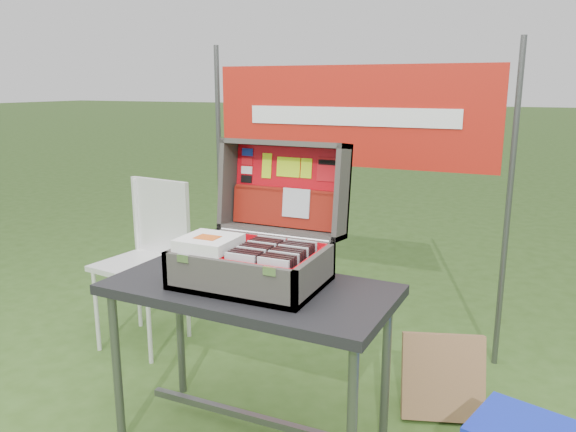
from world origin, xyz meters
The scene contains 89 objects.
table centered at (-0.02, -0.06, 0.35)m, with size 1.13×0.56×0.70m, color #232327, non-canonical shape.
table_top centered at (-0.02, -0.06, 0.68)m, with size 1.13×0.56×0.04m, color #232327.
table_leg_fl centered at (-0.52, -0.28, 0.33)m, with size 0.04×0.04×0.66m, color #59595B.
table_leg_fr centered at (0.48, -0.28, 0.33)m, with size 0.04×0.04×0.66m, color #59595B.
table_leg_bl centered at (-0.52, 0.16, 0.33)m, with size 0.04×0.04×0.66m, color #59595B.
table_leg_br centered at (0.48, 0.16, 0.33)m, with size 0.04×0.04×0.66m, color #59595B.
table_brace centered at (-0.02, -0.06, 0.12)m, with size 0.98×0.03×0.03m, color #59595B.
suitcase centered at (-0.02, 0.01, 0.97)m, with size 0.56×0.56×0.53m, color #48453E, non-canonical shape.
suitcase_base_bottom centered at (-0.02, -0.05, 0.71)m, with size 0.56×0.40×0.02m, color #48453E.
suitcase_base_wall_front centered at (-0.02, -0.23, 0.78)m, with size 0.56×0.02×0.15m, color #48453E.
suitcase_base_wall_back centered at (-0.02, 0.14, 0.78)m, with size 0.56×0.02×0.15m, color #48453E.
suitcase_base_wall_left centered at (-0.28, -0.05, 0.78)m, with size 0.02×0.40×0.15m, color #48453E.
suitcase_base_wall_right centered at (0.25, -0.05, 0.78)m, with size 0.02×0.40×0.15m, color #48453E.
suitcase_liner_floor centered at (-0.02, -0.05, 0.73)m, with size 0.51×0.35×0.01m, color red.
suitcase_latch_left centered at (-0.20, -0.24, 0.84)m, with size 0.05×0.01×0.03m, color silver.
suitcase_latch_right centered at (0.16, -0.24, 0.84)m, with size 0.05×0.01×0.03m, color silver.
suitcase_hinge centered at (-0.02, 0.15, 0.85)m, with size 0.02×0.02×0.50m, color silver.
suitcase_lid_back centered at (-0.02, 0.32, 1.03)m, with size 0.56×0.40×0.02m, color #48453E.
suitcase_lid_rim_far centered at (-0.02, 0.27, 1.23)m, with size 0.56×0.02×0.15m, color #48453E.
suitcase_lid_rim_near centered at (-0.02, 0.23, 0.85)m, with size 0.56×0.02×0.15m, color #48453E.
suitcase_lid_rim_left centered at (-0.28, 0.25, 1.04)m, with size 0.02×0.40×0.15m, color #48453E.
suitcase_lid_rim_right centered at (0.25, 0.25, 1.04)m, with size 0.02×0.40×0.15m, color #48453E.
suitcase_lid_liner centered at (-0.02, 0.30, 1.03)m, with size 0.51×0.35×0.01m, color red.
suitcase_liner_wall_front centered at (-0.02, -0.22, 0.79)m, with size 0.51×0.01×0.13m, color red.
suitcase_liner_wall_back centered at (-0.02, 0.13, 0.79)m, with size 0.51×0.01×0.13m, color red.
suitcase_liner_wall_left centered at (-0.27, -0.05, 0.79)m, with size 0.01×0.35×0.13m, color red.
suitcase_liner_wall_right centered at (0.24, -0.05, 0.79)m, with size 0.01×0.35×0.13m, color red.
suitcase_lid_pocket centered at (-0.02, 0.27, 0.95)m, with size 0.49×0.16×0.03m, color maroon.
suitcase_pocket_edge centered at (-0.02, 0.27, 1.02)m, with size 0.48×0.02×0.02m, color maroon.
suitcase_pocket_cd centered at (0.04, 0.26, 0.98)m, with size 0.12×0.12×0.01m, color silver.
lid_sticker_cc_a centered at (-0.22, 0.31, 1.18)m, with size 0.05×0.03×0.00m, color #1933B2.
lid_sticker_cc_b centered at (-0.22, 0.31, 1.14)m, with size 0.05×0.03×0.00m, color red.
lid_sticker_cc_c centered at (-0.22, 0.30, 1.10)m, with size 0.05×0.03×0.00m, color white.
lid_sticker_cc_d centered at (-0.22, 0.30, 1.06)m, with size 0.05×0.03×0.00m, color black.
lid_card_neon_tall centered at (-0.12, 0.31, 1.12)m, with size 0.04×0.11×0.00m, color #C4F617.
lid_card_neon_main centered at (-0.02, 0.31, 1.12)m, with size 0.11×0.08×0.00m, color #C4F617.
lid_card_neon_small centered at (0.07, 0.31, 1.12)m, with size 0.05×0.08×0.00m, color #C4F617.
lid_sticker_band centered at (0.17, 0.31, 1.12)m, with size 0.10×0.10×0.00m, color red.
lid_sticker_band_bar centered at (0.17, 0.31, 1.15)m, with size 0.09×0.02×0.00m, color black.
cd_left_0 centered at (0.02, -0.20, 0.80)m, with size 0.12×0.01×0.14m, color silver.
cd_left_1 centered at (0.02, -0.18, 0.80)m, with size 0.12×0.01×0.14m, color black.
cd_left_2 centered at (0.02, -0.15, 0.80)m, with size 0.12×0.01×0.14m, color black.
cd_left_3 centered at (0.02, -0.13, 0.80)m, with size 0.12×0.01×0.14m, color black.
cd_left_4 centered at (0.02, -0.11, 0.80)m, with size 0.12×0.01×0.14m, color silver.
cd_left_5 centered at (0.02, -0.09, 0.80)m, with size 0.12×0.01×0.14m, color black.
cd_left_6 centered at (0.02, -0.07, 0.80)m, with size 0.12×0.01×0.14m, color black.
cd_left_7 centered at (0.02, -0.04, 0.80)m, with size 0.12×0.01×0.14m, color black.
cd_left_8 centered at (0.02, -0.02, 0.80)m, with size 0.12×0.01×0.14m, color silver.
cd_left_9 centered at (0.02, 0.00, 0.80)m, with size 0.12×0.01×0.14m, color black.
cd_left_10 centered at (0.02, 0.02, 0.80)m, with size 0.12×0.01×0.14m, color black.
cd_left_11 centered at (0.02, 0.04, 0.80)m, with size 0.12×0.01×0.14m, color black.
cd_left_12 centered at (0.02, 0.07, 0.80)m, with size 0.12×0.01×0.14m, color silver.
cd_right_0 centered at (0.15, -0.20, 0.80)m, with size 0.12×0.01×0.14m, color silver.
cd_right_1 centered at (0.15, -0.18, 0.80)m, with size 0.12×0.01×0.14m, color black.
cd_right_2 centered at (0.15, -0.15, 0.80)m, with size 0.12×0.01×0.14m, color black.
cd_right_3 centered at (0.15, -0.13, 0.80)m, with size 0.12×0.01×0.14m, color black.
cd_right_4 centered at (0.15, -0.11, 0.80)m, with size 0.12×0.01×0.14m, color silver.
cd_right_5 centered at (0.15, -0.09, 0.80)m, with size 0.12×0.01×0.14m, color black.
cd_right_6 centered at (0.15, -0.07, 0.80)m, with size 0.12×0.01×0.14m, color black.
cd_right_7 centered at (0.15, -0.04, 0.80)m, with size 0.12×0.01×0.14m, color black.
cd_right_8 centered at (0.15, -0.02, 0.80)m, with size 0.12×0.01×0.14m, color silver.
cd_right_9 centered at (0.15, 0.00, 0.80)m, with size 0.12×0.01×0.14m, color black.
cd_right_10 centered at (0.15, 0.02, 0.80)m, with size 0.12×0.01×0.14m, color black.
cd_right_11 centered at (0.15, 0.04, 0.80)m, with size 0.12×0.01×0.14m, color black.
cd_right_12 centered at (0.15, 0.07, 0.80)m, with size 0.12×0.01×0.14m, color silver.
songbook_0 centered at (-0.16, -0.12, 0.85)m, with size 0.21×0.21×0.01m, color white.
songbook_1 centered at (-0.16, -0.12, 0.86)m, with size 0.21×0.21×0.01m, color white.
songbook_2 centered at (-0.16, -0.12, 0.86)m, with size 0.21×0.21×0.01m, color white.
songbook_3 centered at (-0.16, -0.12, 0.87)m, with size 0.21×0.21×0.01m, color white.
songbook_4 centered at (-0.16, -0.12, 0.87)m, with size 0.21×0.21×0.01m, color white.
songbook_5 centered at (-0.16, -0.12, 0.88)m, with size 0.21×0.21×0.01m, color white.
songbook_6 centered at (-0.16, -0.12, 0.88)m, with size 0.21×0.21×0.01m, color white.
songbook_7 centered at (-0.16, -0.12, 0.89)m, with size 0.21×0.21×0.01m, color white.
songbook_8 centered at (-0.16, -0.12, 0.89)m, with size 0.21×0.21×0.01m, color white.
songbook_graphic centered at (-0.16, -0.13, 0.90)m, with size 0.09×0.07×0.00m, color #D85919.
chair centered at (-1.03, 0.51, 0.47)m, with size 0.43×0.47×0.94m, color silver, non-canonical shape.
chair_seat centered at (-1.03, 0.51, 0.48)m, with size 0.43×0.43×0.03m, color silver.
chair_backrest centered at (-1.03, 0.71, 0.71)m, with size 0.43×0.03×0.45m, color silver.
chair_leg_fl centered at (-1.21, 0.33, 0.24)m, with size 0.02×0.02×0.48m, color silver.
chair_leg_fr centered at (-0.84, 0.33, 0.24)m, with size 0.02×0.02×0.48m, color silver.
chair_leg_bl centered at (-1.21, 0.69, 0.24)m, with size 0.02×0.02×0.48m, color silver.
chair_leg_br centered at (-0.84, 0.69, 0.24)m, with size 0.02×0.02×0.48m, color silver.
chair_upright_left centered at (-1.21, 0.71, 0.70)m, with size 0.02×0.02×0.45m, color silver.
chair_upright_right centered at (-0.84, 0.71, 0.70)m, with size 0.02×0.02×0.45m, color silver.
cardboard_box centered at (0.67, 0.48, 0.19)m, with size 0.36×0.06×0.38m, color brown.
banner_post_left centered at (-0.85, 1.10, 0.85)m, with size 0.03×0.03×1.70m, color #59595B.
banner_post_right centered at (0.85, 1.10, 0.85)m, with size 0.03×0.03×1.70m, color #59595B.
banner centered at (0.00, 1.09, 1.30)m, with size 1.60×0.01×0.55m, color #AD1A10.
banner_text centered at (0.00, 1.08, 1.30)m, with size 1.20×0.00×0.10m, color white.
Camera 1 is at (0.98, -1.89, 1.47)m, focal length 35.00 mm.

